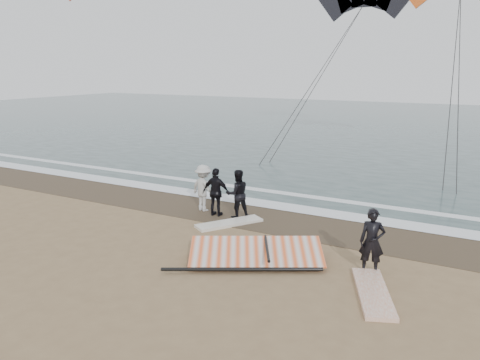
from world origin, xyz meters
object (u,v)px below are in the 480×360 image
(sail_rig, at_px, (256,253))
(man_main, at_px, (372,241))
(board_white, at_px, (373,292))
(board_cream, at_px, (229,223))

(sail_rig, bearing_deg, man_main, 12.27)
(man_main, relative_size, board_white, 0.70)
(board_cream, relative_size, sail_rig, 0.61)
(board_cream, height_order, sail_rig, sail_rig)
(board_white, distance_m, sail_rig, 3.17)
(board_white, xyz_separation_m, sail_rig, (-3.13, 0.48, 0.15))
(board_white, relative_size, board_cream, 1.07)
(board_cream, bearing_deg, board_white, 6.59)
(board_white, bearing_deg, board_cream, 131.73)
(man_main, relative_size, sail_rig, 0.45)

